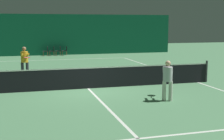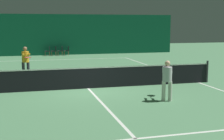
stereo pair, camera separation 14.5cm
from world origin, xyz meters
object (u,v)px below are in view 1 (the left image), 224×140
at_px(player_far, 25,60).
at_px(courtside_chair_2, 59,50).
at_px(courtside_chair_3, 65,50).
at_px(tennis_net, 88,77).
at_px(courtside_chair_1, 53,50).
at_px(player_near, 168,77).
at_px(courtside_chair_0, 46,50).

bearing_deg(player_far, courtside_chair_2, 158.03).
relative_size(player_far, courtside_chair_3, 1.96).
xyz_separation_m(tennis_net, courtside_chair_1, (-0.25, 15.43, -0.03)).
relative_size(courtside_chair_1, courtside_chair_2, 1.00).
relative_size(player_far, courtside_chair_2, 1.96).
xyz_separation_m(player_near, courtside_chair_0, (-3.25, 18.39, -0.40)).
bearing_deg(tennis_net, courtside_chair_2, 88.77).
height_order(player_near, courtside_chair_1, player_near).
xyz_separation_m(tennis_net, player_near, (2.43, -2.96, 0.37)).
bearing_deg(player_near, courtside_chair_3, 28.55).
distance_m(courtside_chair_0, courtside_chair_1, 0.58).
bearing_deg(tennis_net, player_near, -50.66).
bearing_deg(courtside_chair_3, courtside_chair_2, -90.00).
bearing_deg(courtside_chair_0, courtside_chair_3, 90.00).
relative_size(courtside_chair_0, courtside_chair_3, 1.00).
height_order(tennis_net, courtside_chair_2, tennis_net).
height_order(courtside_chair_0, courtside_chair_2, same).
distance_m(player_far, courtside_chair_3, 12.10).
relative_size(tennis_net, courtside_chair_3, 14.29).
bearing_deg(courtside_chair_2, tennis_net, -1.23).
height_order(player_far, courtside_chair_2, player_far).
xyz_separation_m(tennis_net, courtside_chair_0, (-0.82, 15.43, -0.03)).
xyz_separation_m(courtside_chair_2, courtside_chair_3, (0.58, 0.00, 0.00)).
xyz_separation_m(courtside_chair_1, courtside_chair_3, (1.15, 0.00, 0.00)).
bearing_deg(courtside_chair_0, courtside_chair_2, 90.00).
height_order(player_near, courtside_chair_0, player_near).
bearing_deg(courtside_chair_1, player_far, -11.98).
height_order(tennis_net, courtside_chair_1, tennis_net).
bearing_deg(courtside_chair_0, tennis_net, 3.05).
distance_m(player_far, courtside_chair_1, 11.81).
xyz_separation_m(tennis_net, courtside_chair_2, (0.33, 15.43, -0.03)).
bearing_deg(courtside_chair_2, courtside_chair_3, 90.00).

